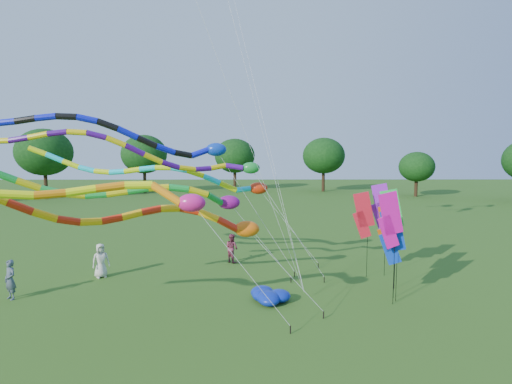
{
  "coord_description": "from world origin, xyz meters",
  "views": [
    {
      "loc": [
        0.18,
        -14.65,
        6.73
      ],
      "look_at": [
        0.33,
        4.49,
        4.8
      ],
      "focal_mm": 30.0,
      "sensor_mm": 36.0,
      "label": 1
    }
  ],
  "objects_px": {
    "tube_kite_orange": "(31,183)",
    "person_c": "(232,248)",
    "tube_kite_red": "(149,217)",
    "blue_nylon_heap": "(274,295)",
    "person_a": "(101,261)",
    "person_b": "(10,280)"
  },
  "relations": [
    {
      "from": "tube_kite_orange",
      "to": "person_c",
      "type": "height_order",
      "value": "tube_kite_orange"
    },
    {
      "from": "tube_kite_orange",
      "to": "person_c",
      "type": "xyz_separation_m",
      "value": [
        5.48,
        11.98,
        -4.85
      ]
    },
    {
      "from": "tube_kite_red",
      "to": "tube_kite_orange",
      "type": "bearing_deg",
      "value": -157.7
    },
    {
      "from": "tube_kite_red",
      "to": "tube_kite_orange",
      "type": "relative_size",
      "value": 0.8
    },
    {
      "from": "blue_nylon_heap",
      "to": "person_a",
      "type": "bearing_deg",
      "value": 158.36
    },
    {
      "from": "person_c",
      "to": "person_b",
      "type": "bearing_deg",
      "value": 78.71
    },
    {
      "from": "tube_kite_red",
      "to": "person_c",
      "type": "height_order",
      "value": "tube_kite_red"
    },
    {
      "from": "blue_nylon_heap",
      "to": "person_a",
      "type": "relative_size",
      "value": 0.93
    },
    {
      "from": "person_b",
      "to": "tube_kite_orange",
      "type": "bearing_deg",
      "value": -20.41
    },
    {
      "from": "tube_kite_red",
      "to": "person_a",
      "type": "relative_size",
      "value": 6.96
    },
    {
      "from": "tube_kite_red",
      "to": "blue_nylon_heap",
      "type": "distance_m",
      "value": 7.06
    },
    {
      "from": "blue_nylon_heap",
      "to": "tube_kite_orange",
      "type": "bearing_deg",
      "value": -144.56
    },
    {
      "from": "blue_nylon_heap",
      "to": "person_c",
      "type": "relative_size",
      "value": 0.98
    },
    {
      "from": "tube_kite_red",
      "to": "blue_nylon_heap",
      "type": "height_order",
      "value": "tube_kite_red"
    },
    {
      "from": "tube_kite_orange",
      "to": "person_a",
      "type": "bearing_deg",
      "value": 84.06
    },
    {
      "from": "tube_kite_orange",
      "to": "person_c",
      "type": "bearing_deg",
      "value": 51.52
    },
    {
      "from": "tube_kite_orange",
      "to": "person_a",
      "type": "relative_size",
      "value": 8.67
    },
    {
      "from": "person_b",
      "to": "person_a",
      "type": "bearing_deg",
      "value": 82.38
    },
    {
      "from": "tube_kite_red",
      "to": "person_a",
      "type": "distance_m",
      "value": 8.85
    },
    {
      "from": "person_b",
      "to": "blue_nylon_heap",
      "type": "bearing_deg",
      "value": 32.42
    },
    {
      "from": "tube_kite_orange",
      "to": "blue_nylon_heap",
      "type": "bearing_deg",
      "value": 21.53
    },
    {
      "from": "tube_kite_orange",
      "to": "blue_nylon_heap",
      "type": "relative_size",
      "value": 9.31
    }
  ]
}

